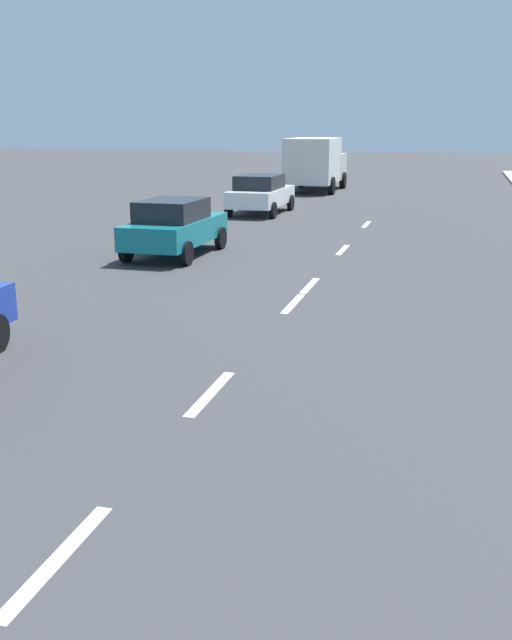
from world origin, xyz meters
name	(u,v)px	position (x,y,z in m)	size (l,w,h in m)	color
ground_plane	(313,282)	(0.00, 20.00, 0.00)	(160.00, 160.00, 0.00)	#38383A
lane_stripe_2	(58,558)	(0.00, 8.18, 0.00)	(0.16, 1.80, 0.01)	white
lane_stripe_3	(211,393)	(0.00, 12.34, 0.00)	(0.16, 1.80, 0.01)	white
lane_stripe_4	(294,303)	(0.00, 17.80, 0.00)	(0.16, 1.80, 0.01)	white
lane_stripe_5	(309,286)	(0.00, 19.53, 0.00)	(0.16, 1.80, 0.01)	white
lane_stripe_6	(343,250)	(0.00, 24.66, 0.00)	(0.16, 1.80, 0.01)	white
lane_stripe_7	(366,224)	(0.00, 30.47, 0.00)	(0.16, 1.80, 0.01)	white
parked_car_teal	(175,226)	(-4.38, 22.52, 0.84)	(1.96, 4.10, 1.57)	#14727A
parked_car_white	(261,193)	(-4.56, 32.67, 0.84)	(2.05, 4.31, 1.57)	white
delivery_truck	(315,163)	(-4.30, 43.42, 1.50)	(2.69, 6.25, 2.80)	beige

